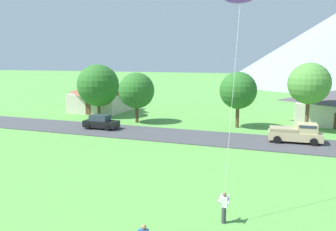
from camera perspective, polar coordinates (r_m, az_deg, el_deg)
name	(u,v)px	position (r m, az deg, el deg)	size (l,w,h in m)	color
road_strip	(205,138)	(36.93, 6.23, -3.74)	(160.00, 6.73, 0.08)	#424247
house_leftmost	(101,97)	(56.42, -11.25, 3.11)	(8.85, 8.28, 4.57)	beige
house_left_center	(335,107)	(49.24, 26.38, 1.35)	(10.65, 7.33, 4.49)	beige
tree_near_left	(238,91)	(42.61, 11.75, 4.15)	(4.58, 4.58, 6.95)	brown
tree_left_of_center	(309,84)	(42.57, 22.71, 4.96)	(4.83, 4.83, 8.08)	brown
tree_center	(137,91)	(45.32, -5.33, 4.20)	(4.79, 4.79, 6.72)	#4C3823
tree_right_of_center	(98,85)	(50.90, -11.69, 5.00)	(6.17, 6.17, 7.73)	#4C3823
parked_car_black_west_end	(101,122)	(41.92, -11.24, -1.13)	(4.23, 2.14, 1.68)	black
pickup_truck_sand_east_side	(297,133)	(36.75, 20.86, -2.76)	(5.29, 2.51, 1.99)	#C6B284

